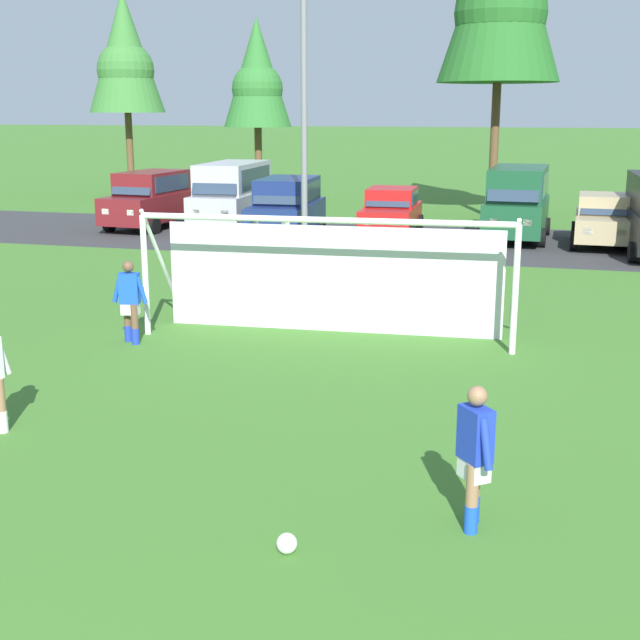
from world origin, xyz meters
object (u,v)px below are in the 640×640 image
player_defender_far (130,302)px  parked_car_slot_center_left (287,208)px  player_striker_near (474,458)px  parked_car_slot_center (391,211)px  street_lamp (309,114)px  soccer_ball (287,543)px  parked_car_slot_far_left (151,199)px  parked_car_slot_left (232,194)px  soccer_goal (330,272)px  parked_car_slot_right (604,220)px  parked_car_slot_center_right (518,201)px

player_defender_far → parked_car_slot_center_left: 13.81m
player_striker_near → parked_car_slot_center: parked_car_slot_center is taller
street_lamp → player_defender_far: bearing=-95.8°
soccer_ball → player_defender_far: player_defender_far is taller
parked_car_slot_far_left → parked_car_slot_center_left: bearing=-15.8°
parked_car_slot_center → player_defender_far: bearing=-98.2°
soccer_ball → parked_car_slot_left: 24.78m
soccer_goal → parked_car_slot_far_left: size_ratio=1.59×
soccer_ball → parked_car_slot_center_left: 21.86m
player_defender_far → parked_car_slot_center_left: parked_car_slot_center_left is taller
parked_car_slot_center → parked_car_slot_right: bearing=-4.0°
player_defender_far → parked_car_slot_center_right: bearing=67.3°
parked_car_slot_far_left → street_lamp: street_lamp is taller
soccer_ball → parked_car_slot_right: 22.82m
parked_car_slot_far_left → parked_car_slot_center_left: size_ratio=1.00×
parked_car_slot_far_left → parked_car_slot_center: bearing=2.3°
player_defender_far → parked_car_slot_center: 16.00m
soccer_goal → player_striker_near: 8.54m
parked_car_slot_far_left → parked_car_slot_center_right: parked_car_slot_center_right is taller
soccer_goal → player_striker_near: (3.61, -7.73, -0.47)m
soccer_ball → parked_car_slot_far_left: parked_car_slot_far_left is taller
parked_car_slot_center → street_lamp: 7.31m
parked_car_slot_center_left → soccer_ball: bearing=-72.8°
player_striker_near → street_lamp: size_ratio=0.19×
parked_car_slot_far_left → parked_car_slot_center: size_ratio=1.11×
parked_car_slot_far_left → parked_car_slot_center_right: bearing=2.3°
soccer_ball → player_striker_near: (1.80, 1.08, 0.71)m
parked_car_slot_left → player_defender_far: bearing=-76.4°
parked_car_slot_far_left → parked_car_slot_center: 9.34m
parked_car_slot_far_left → parked_car_slot_right: bearing=-0.5°
soccer_goal → parked_car_slot_center_right: (3.11, 14.32, 0.05)m
parked_car_slot_left → parked_car_slot_center_left: (2.81, -2.09, -0.23)m
soccer_ball → parked_car_slot_center_right: (1.31, 23.13, 1.23)m
soccer_goal → parked_car_slot_right: soccer_goal is taller
parked_car_slot_far_left → parked_car_slot_left: 3.23m
street_lamp → parked_car_slot_center_left: bearing=115.5°
soccer_goal → parked_car_slot_center_left: soccer_goal is taller
soccer_ball → soccer_goal: 9.07m
player_striker_near → player_defender_far: bearing=140.1°
soccer_ball → parked_car_slot_far_left: 25.80m
soccer_goal → parked_car_slot_center: 14.19m
parked_car_slot_right → soccer_goal: bearing=-113.7°
parked_car_slot_left → street_lamp: street_lamp is taller
parked_car_slot_left → parked_car_slot_center: bearing=-0.2°
parked_car_slot_left → parked_car_slot_center_right: 10.56m
soccer_ball → parked_car_slot_left: bearing=112.0°
parked_car_slot_left → street_lamp: 8.50m
parked_car_slot_center_left → parked_car_slot_far_left: bearing=164.2°
parked_car_slot_left → parked_car_slot_right: 13.46m
soccer_ball → street_lamp: street_lamp is taller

